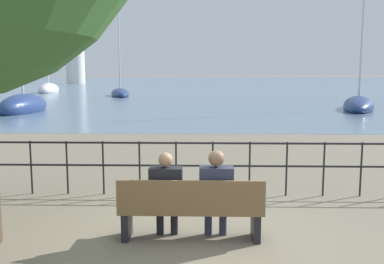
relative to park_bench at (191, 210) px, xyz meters
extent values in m
plane|color=#7A705B|center=(0.00, 0.07, -0.44)|extent=(1000.00, 1000.00, 0.00)
cube|color=slate|center=(0.00, 160.70, -0.44)|extent=(600.00, 300.00, 0.01)
cube|color=brown|center=(0.00, 0.07, -0.02)|extent=(2.04, 0.45, 0.05)
cube|color=brown|center=(0.00, -0.14, 0.23)|extent=(2.04, 0.04, 0.45)
cube|color=black|center=(-0.92, 0.07, -0.24)|extent=(0.10, 0.41, 0.40)
cube|color=black|center=(0.92, 0.07, -0.24)|extent=(0.10, 0.41, 0.40)
cylinder|color=black|center=(-0.46, 0.22, -0.22)|extent=(0.11, 0.11, 0.45)
cylinder|color=black|center=(-0.25, 0.22, -0.22)|extent=(0.11, 0.11, 0.45)
cube|color=black|center=(-0.35, 0.13, 0.06)|extent=(0.39, 0.26, 0.14)
cube|color=black|center=(-0.35, 0.05, 0.30)|extent=(0.46, 0.24, 0.59)
sphere|color=#A87A5B|center=(-0.35, 0.05, 0.71)|extent=(0.20, 0.20, 0.20)
cylinder|color=#2D3347|center=(0.25, 0.22, -0.22)|extent=(0.11, 0.11, 0.45)
cylinder|color=#2D3347|center=(0.46, 0.22, -0.22)|extent=(0.11, 0.11, 0.45)
cube|color=#2D3347|center=(0.35, 0.13, 0.06)|extent=(0.40, 0.26, 0.14)
cube|color=#2D3347|center=(0.35, 0.05, 0.31)|extent=(0.48, 0.24, 0.60)
sphere|color=#846047|center=(0.35, 0.05, 0.73)|extent=(0.23, 0.23, 0.23)
cylinder|color=black|center=(-3.19, 2.28, 0.08)|extent=(0.04, 0.04, 1.05)
cylinder|color=black|center=(-2.48, 2.28, 0.08)|extent=(0.04, 0.04, 1.05)
cylinder|color=black|center=(-1.77, 2.28, 0.08)|extent=(0.04, 0.04, 1.05)
cylinder|color=black|center=(-1.06, 2.28, 0.08)|extent=(0.04, 0.04, 1.05)
cylinder|color=black|center=(-0.35, 2.28, 0.08)|extent=(0.04, 0.04, 1.05)
cylinder|color=black|center=(0.35, 2.28, 0.08)|extent=(0.04, 0.04, 1.05)
cylinder|color=black|center=(1.06, 2.28, 0.08)|extent=(0.04, 0.04, 1.05)
cylinder|color=black|center=(1.77, 2.28, 0.08)|extent=(0.04, 0.04, 1.05)
cylinder|color=black|center=(2.48, 2.28, 0.08)|extent=(0.04, 0.04, 1.05)
cylinder|color=black|center=(3.19, 2.28, 0.08)|extent=(0.04, 0.04, 1.05)
cylinder|color=black|center=(0.00, 2.28, 0.58)|extent=(14.87, 0.04, 0.04)
cylinder|color=black|center=(0.00, 2.28, 0.14)|extent=(14.87, 0.04, 0.04)
ellipsoid|color=navy|center=(-10.76, 19.84, -0.12)|extent=(2.13, 5.15, 1.62)
cylinder|color=silver|center=(-10.76, 19.84, 3.94)|extent=(0.14, 0.14, 7.15)
ellipsoid|color=navy|center=(10.33, 22.46, -0.19)|extent=(4.16, 7.43, 1.25)
cylinder|color=silver|center=(10.33, 22.46, 5.48)|extent=(0.14, 0.14, 10.59)
ellipsoid|color=white|center=(-19.01, 46.76, -0.10)|extent=(2.94, 6.18, 1.71)
cylinder|color=silver|center=(-19.01, 46.76, 5.99)|extent=(0.14, 0.14, 11.15)
ellipsoid|color=navy|center=(-8.59, 38.96, -0.21)|extent=(3.59, 7.59, 1.15)
cylinder|color=silver|center=(-8.59, 38.96, 5.15)|extent=(0.14, 0.14, 10.03)
cylinder|color=white|center=(-29.52, 93.41, 9.51)|extent=(4.22, 4.22, 19.91)
camera|label=1|loc=(0.17, -5.79, 1.90)|focal=40.00mm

